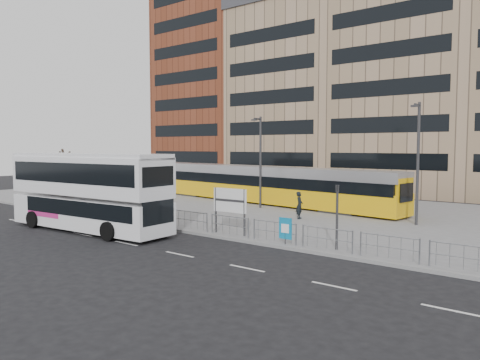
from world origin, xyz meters
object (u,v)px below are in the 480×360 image
Objects in this scene: pedestrian at (299,205)px; lamp_post_east at (418,158)px; tram at (259,184)px; station_sign at (230,202)px; bare_tree at (65,148)px; double_decker_bus at (88,189)px; traffic_light_west at (83,185)px; lamp_post_west at (260,158)px; traffic_light_east at (337,208)px; ad_panel at (285,229)px.

pedestrian is 0.24× the size of lamp_post_east.
tram is 14.96m from station_sign.
pedestrian is 0.28× the size of bare_tree.
double_decker_bus reaches higher than station_sign.
traffic_light_west is (-6.98, 4.17, -0.39)m from double_decker_bus.
station_sign is at bearing -62.20° from lamp_post_west.
tram is 18.97m from traffic_light_east.
lamp_post_east is at bearing -5.67° from tram.
bare_tree is at bearing 148.88° from double_decker_bus.
double_decker_bus is 1.62× the size of lamp_post_west.
traffic_light_east is 9.72m from lamp_post_east.
bare_tree reaches higher than traffic_light_west.
bare_tree is (-25.09, -2.25, 3.85)m from pedestrian.
ad_panel is 0.18× the size of lamp_post_east.
bare_tree is at bearing 166.32° from station_sign.
double_decker_bus is 0.43× the size of tram.
pedestrian is at bearing -28.38° from lamp_post_west.
tram is 9.59m from pedestrian.
station_sign is at bearing 160.57° from pedestrian.
lamp_post_west is at bearing 43.31° from pedestrian.
lamp_post_east reaches higher than double_decker_bus.
station_sign is 1.92× the size of ad_panel.
station_sign is (7.76, 3.90, -0.58)m from double_decker_bus.
bare_tree is at bearing -165.07° from lamp_post_west.
lamp_post_east reaches higher than tram.
lamp_post_west reaches higher than traffic_light_east.
ad_panel is at bearing -42.16° from tram.
lamp_post_east is (0.66, 9.44, 2.22)m from traffic_light_east.
double_decker_bus is 8.71m from station_sign.
station_sign is at bearing -52.74° from tram.
bare_tree is (-32.12, -4.65, 0.58)m from lamp_post_east.
pedestrian is at bearing 108.78° from traffic_light_east.
double_decker_bus reaches higher than pedestrian.
lamp_post_east is 1.15× the size of bare_tree.
ad_panel is at bearing -48.57° from lamp_post_west.
traffic_light_east is (21.25, -0.10, 0.00)m from traffic_light_west.
tram is at bearing 59.96° from traffic_light_west.
pedestrian is at bearing 86.43° from station_sign.
lamp_post_west reaches higher than bare_tree.
bare_tree is at bearing -148.36° from tram.
ad_panel is at bearing 168.32° from traffic_light_east.
station_sign is at bearing -126.73° from lamp_post_east.
tram is 14.58m from traffic_light_west.
ad_panel is (11.46, -13.29, -0.82)m from tram.
double_decker_bus is at bearing -155.78° from station_sign.
bare_tree is (-17.43, -7.97, 3.17)m from tram.
ad_panel is 0.43× the size of traffic_light_east.
traffic_light_east is at bearing -8.66° from bare_tree.
traffic_light_west reaches higher than pedestrian.
bare_tree is (-24.95, 4.96, 2.99)m from station_sign.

